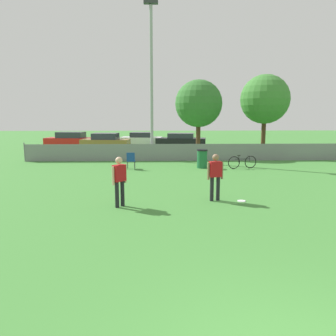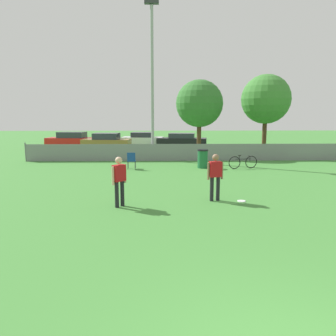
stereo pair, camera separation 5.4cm
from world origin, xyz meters
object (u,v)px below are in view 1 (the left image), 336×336
Objects in this scene: tree_near_pole at (199,104)px; bicycle_sideline at (242,162)px; frisbee_disc at (241,201)px; folding_chair_sideline at (131,160)px; light_pole at (151,70)px; trash_bin at (202,159)px; parked_car_red at (71,140)px; parked_car_dark at (181,140)px; player_defender_red at (119,178)px; parked_car_white at (142,139)px; parked_car_tan at (106,142)px; tree_far_right at (265,99)px; player_thrower_red at (215,174)px.

bicycle_sideline is at bearing -73.43° from tree_near_pole.
frisbee_disc is at bearing -116.88° from bicycle_sideline.
frisbee_disc is 8.23m from folding_chair_sideline.
light_pole reaches higher than trash_bin.
parked_car_red reaches higher than parked_car_dark.
tree_near_pole is 3.34× the size of player_defender_red.
folding_chair_sideline is at bearing 167.97° from bicycle_sideline.
parked_car_white is (-4.44, 21.07, 0.64)m from frisbee_disc.
player_defender_red is 21.18m from parked_car_red.
player_defender_red is at bearing 91.48° from folding_chair_sideline.
parked_car_white is 0.85× the size of parked_car_dark.
parked_car_tan is at bearing 124.16° from trash_bin.
frisbee_disc is at bearing -73.23° from light_pole.
player_defender_red is at bearing -107.31° from tree_near_pole.
parked_car_red is at bearing 130.44° from trash_bin.
frisbee_disc is 7.31m from trash_bin.
tree_near_pole is 0.93× the size of tree_far_right.
folding_chair_sideline is 0.55× the size of bicycle_sideline.
parked_car_white is (-4.05, 13.79, 0.13)m from trash_bin.
tree_far_right is 1.43× the size of parked_car_white.
parked_car_white is at bearing 55.94° from parked_car_tan.
parked_car_red is (-12.67, 12.55, 0.31)m from bicycle_sideline.
frisbee_disc is 0.31× the size of folding_chair_sideline.
parked_car_red is 6.58m from parked_car_white.
player_defender_red is at bearing -82.54° from parked_car_white.
parked_car_red reaches higher than parked_car_white.
parked_car_dark reaches higher than frisbee_disc.
player_defender_red and player_thrower_red have the same top height.
trash_bin is 0.25× the size of parked_car_tan.
tree_far_right is 8.00m from bicycle_sideline.
tree_near_pole reaches higher than player_defender_red.
light_pole reaches higher than parked_car_dark.
tree_near_pole is 1.29× the size of parked_car_tan.
folding_chair_sideline is at bearing -95.99° from parked_car_dark.
bicycle_sideline is (-3.17, -6.34, -3.71)m from tree_far_right.
player_thrower_red is 0.34× the size of parked_car_red.
trash_bin is (-0.46, -5.61, -3.22)m from tree_near_pole.
tree_far_right is at bearing -39.50° from parked_car_dark.
tree_far_right is 3.60× the size of player_thrower_red.
frisbee_disc is (4.11, 0.53, -0.94)m from player_defender_red.
light_pole is 6.16× the size of player_defender_red.
player_thrower_red is 1.56× the size of trash_bin.
tree_near_pole reaches higher than parked_car_white.
tree_near_pole is at bearing -127.12° from folding_chair_sideline.
tree_far_right is 5.64× the size of trash_bin.
player_defender_red reaches higher than parked_car_tan.
folding_chair_sideline is 14.10m from parked_car_white.
trash_bin reaches higher than folding_chair_sideline.
light_pole is 5.99× the size of bicycle_sideline.
player_thrower_red reaches higher than folding_chair_sideline.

